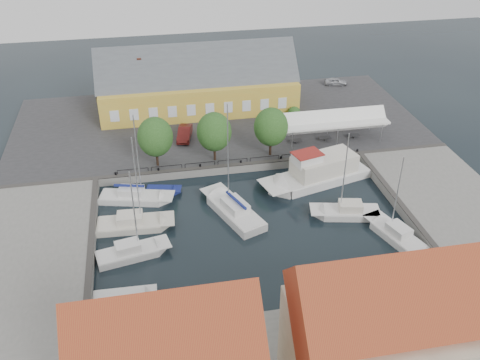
# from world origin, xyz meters

# --- Properties ---
(ground) EXTENTS (140.00, 140.00, 0.00)m
(ground) POSITION_xyz_m (0.00, 0.00, 0.00)
(ground) COLOR black
(ground) RESTS_ON ground
(north_quay) EXTENTS (56.00, 26.00, 1.00)m
(north_quay) POSITION_xyz_m (0.00, 23.00, 0.50)
(north_quay) COLOR #2D2D30
(north_quay) RESTS_ON ground
(west_quay) EXTENTS (12.00, 24.00, 1.00)m
(west_quay) POSITION_xyz_m (-22.00, -2.00, 0.50)
(west_quay) COLOR slate
(west_quay) RESTS_ON ground
(east_quay) EXTENTS (12.00, 24.00, 1.00)m
(east_quay) POSITION_xyz_m (22.00, -2.00, 0.50)
(east_quay) COLOR slate
(east_quay) RESTS_ON ground
(quay_edge_fittings) EXTENTS (56.00, 24.72, 0.40)m
(quay_edge_fittings) POSITION_xyz_m (0.02, 4.75, 1.06)
(quay_edge_fittings) COLOR #383533
(quay_edge_fittings) RESTS_ON north_quay
(warehouse) EXTENTS (28.56, 14.00, 9.55)m
(warehouse) POSITION_xyz_m (-2.60, 28.36, 4.43)
(warehouse) COLOR gold
(warehouse) RESTS_ON north_quay
(tent_canopy) EXTENTS (14.00, 4.00, 2.83)m
(tent_canopy) POSITION_xyz_m (14.00, 14.50, 3.68)
(tent_canopy) COLOR white
(tent_canopy) RESTS_ON north_quay
(quay_trees) EXTENTS (18.20, 4.20, 6.30)m
(quay_trees) POSITION_xyz_m (-2.00, 12.00, 4.88)
(quay_trees) COLOR black
(quay_trees) RESTS_ON north_quay
(car_silver) EXTENTS (3.84, 2.25, 1.23)m
(car_silver) POSITION_xyz_m (21.05, 32.85, 1.61)
(car_silver) COLOR #B2B4BB
(car_silver) RESTS_ON north_quay
(car_red) EXTENTS (2.60, 4.91, 1.54)m
(car_red) POSITION_xyz_m (-5.04, 18.54, 1.77)
(car_red) COLOR maroon
(car_red) RESTS_ON north_quay
(center_sailboat) EXTENTS (6.09, 9.90, 13.14)m
(center_sailboat) POSITION_xyz_m (-1.58, 1.59, 0.36)
(center_sailboat) COLOR silver
(center_sailboat) RESTS_ON ground
(trawler) EXTENTS (13.99, 7.38, 5.00)m
(trawler) POSITION_xyz_m (9.56, 6.42, 1.02)
(trawler) COLOR silver
(trawler) RESTS_ON ground
(east_boat_b) EXTENTS (7.84, 3.97, 10.44)m
(east_boat_b) POSITION_xyz_m (10.40, -0.92, 0.26)
(east_boat_b) COLOR silver
(east_boat_b) RESTS_ON ground
(east_boat_c) EXTENTS (4.46, 7.69, 9.66)m
(east_boat_c) POSITION_xyz_m (13.82, -5.60, 0.26)
(east_boat_c) COLOR silver
(east_boat_c) RESTS_ON ground
(west_boat_a) EXTENTS (8.61, 4.33, 11.13)m
(west_boat_a) POSITION_xyz_m (-11.95, 6.33, 0.27)
(west_boat_a) COLOR silver
(west_boat_a) RESTS_ON ground
(west_boat_b) EXTENTS (8.23, 3.19, 11.05)m
(west_boat_b) POSITION_xyz_m (-12.20, 1.28, 0.26)
(west_boat_b) COLOR beige
(west_boat_b) RESTS_ON ground
(west_boat_c) EXTENTS (7.47, 3.71, 9.92)m
(west_boat_c) POSITION_xyz_m (-12.49, -3.42, 0.26)
(west_boat_c) COLOR silver
(west_boat_c) RESTS_ON ground
(launch_sw) EXTENTS (5.73, 2.32, 0.98)m
(launch_sw) POSITION_xyz_m (-13.32, -9.41, 0.09)
(launch_sw) COLOR silver
(launch_sw) RESTS_ON ground
(launch_nw) EXTENTS (4.26, 2.43, 0.88)m
(launch_nw) POSITION_xyz_m (-8.75, 7.44, 0.09)
(launch_nw) COLOR navy
(launch_nw) RESTS_ON ground
(townhouses) EXTENTS (36.30, 8.50, 12.00)m
(townhouses) POSITION_xyz_m (1.93, -23.24, 5.82)
(townhouses) COLOR beige
(townhouses) RESTS_ON south_bank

